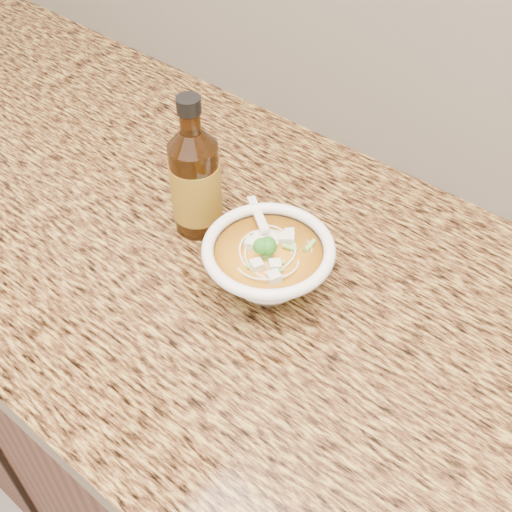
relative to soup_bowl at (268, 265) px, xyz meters
The scene contains 4 objects.
cabinet 0.53m from the soup_bowl, ahead, with size 4.00×0.65×0.86m, color black.
counter_slab 0.16m from the soup_bowl, ahead, with size 4.00×0.68×0.04m, color #A78B3D.
soup_bowl is the anchor object (origin of this frame).
hot_sauce_bottle 0.16m from the soup_bowl, 169.31° to the left, with size 0.08×0.08×0.21m.
Camera 1 is at (0.19, 1.22, 1.53)m, focal length 45.00 mm.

